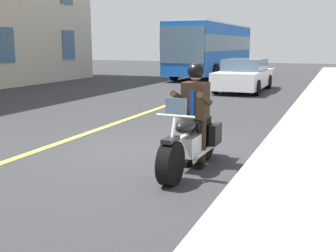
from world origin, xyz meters
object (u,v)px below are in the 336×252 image
Objects in this scene: motorcycle_main at (191,143)px; rider_main at (195,106)px; car_dark at (244,75)px; bus_near at (213,47)px.

rider_main is (-0.19, -0.00, 0.58)m from motorcycle_main.
rider_main is 11.84m from car_dark.
bus_near is 8.57m from car_dark.
car_dark is at bearing 26.04° from bus_near.
rider_main is 0.16× the size of bus_near.
car_dark is (-11.71, -1.71, -0.35)m from rider_main.
rider_main is at bearing -180.00° from motorcycle_main.
bus_near is at bearing -164.29° from rider_main.
motorcycle_main is at bearing 15.57° from bus_near.
motorcycle_main is at bearing 0.00° from rider_main.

